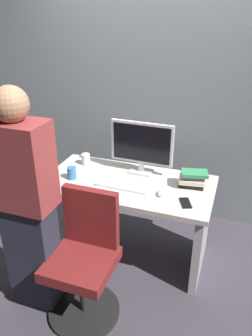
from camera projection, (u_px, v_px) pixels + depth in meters
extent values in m
plane|color=#3D3842|center=(128.00, 251.00, 3.05)|extent=(9.00, 9.00, 0.00)
cube|color=gray|center=(159.00, 69.00, 3.14)|extent=(6.40, 0.10, 3.00)
cube|color=beige|center=(128.00, 184.00, 2.74)|extent=(1.40, 0.72, 0.04)
cube|color=#B2B2B7|center=(64.00, 207.00, 3.09)|extent=(0.06, 0.64, 0.69)
cube|color=#B2B2B7|center=(201.00, 235.00, 2.70)|extent=(0.06, 0.64, 0.69)
cylinder|color=black|center=(85.00, 310.00, 2.44)|extent=(0.52, 0.52, 0.03)
cylinder|color=black|center=(83.00, 289.00, 2.34)|extent=(0.05, 0.05, 0.39)
cube|color=maroon|center=(81.00, 264.00, 2.24)|extent=(0.44, 0.44, 0.08)
cube|color=maroon|center=(91.00, 217.00, 2.29)|extent=(0.40, 0.06, 0.44)
cube|color=#262838|center=(34.00, 255.00, 2.37)|extent=(0.34, 0.20, 0.85)
cube|color=maroon|center=(20.00, 166.00, 2.06)|extent=(0.40, 0.24, 0.58)
sphere|color=#A57A5B|center=(10.00, 104.00, 1.88)|extent=(0.22, 0.22, 0.22)
cube|color=silver|center=(141.00, 171.00, 2.88)|extent=(0.20, 0.15, 0.02)
cube|color=silver|center=(141.00, 167.00, 2.86)|extent=(0.04, 0.03, 0.08)
cube|color=silver|center=(142.00, 143.00, 2.76)|extent=(0.54, 0.05, 0.36)
cube|color=black|center=(141.00, 144.00, 2.75)|extent=(0.50, 0.02, 0.32)
cube|color=white|center=(123.00, 186.00, 2.65)|extent=(0.43, 0.14, 0.02)
ellipsoid|color=white|center=(162.00, 193.00, 2.53)|extent=(0.06, 0.10, 0.03)
cylinder|color=#3372B2|center=(72.00, 173.00, 2.76)|extent=(0.08, 0.08, 0.10)
cylinder|color=silver|center=(86.00, 159.00, 3.01)|extent=(0.08, 0.08, 0.10)
cube|color=black|center=(192.00, 184.00, 2.65)|extent=(0.20, 0.12, 0.04)
cube|color=beige|center=(192.00, 180.00, 2.64)|extent=(0.22, 0.18, 0.03)
cube|color=#594C72|center=(194.00, 176.00, 2.62)|extent=(0.18, 0.15, 0.03)
cube|color=#338C59|center=(195.00, 173.00, 2.60)|extent=(0.23, 0.17, 0.03)
cube|color=black|center=(186.00, 203.00, 2.43)|extent=(0.12, 0.16, 0.01)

